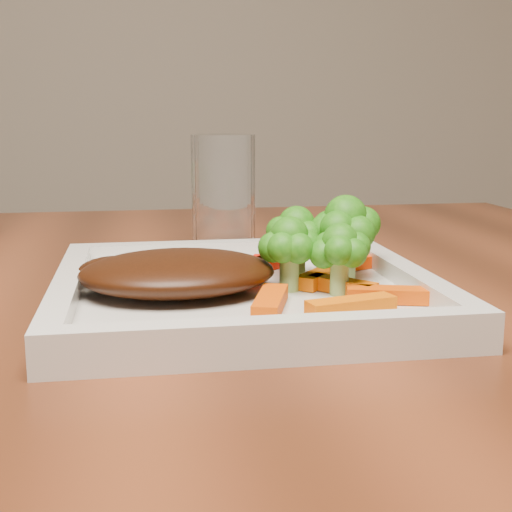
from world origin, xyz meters
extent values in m
cube|color=silver|center=(0.40, -0.07, 0.76)|extent=(0.27, 0.27, 0.01)
ellipsoid|color=#351608|center=(0.35, -0.07, 0.78)|extent=(0.15, 0.12, 0.03)
cube|color=#D35A03|center=(0.46, -0.15, 0.77)|extent=(0.06, 0.03, 0.01)
cube|color=#CA4203|center=(0.50, -0.13, 0.77)|extent=(0.07, 0.03, 0.01)
cube|color=#CF4403|center=(0.41, -0.13, 0.77)|extent=(0.04, 0.07, 0.01)
cube|color=#FF3E04|center=(0.51, -0.02, 0.77)|extent=(0.05, 0.03, 0.01)
cube|color=red|center=(0.42, -0.02, 0.77)|extent=(0.03, 0.05, 0.01)
cube|color=#E75C03|center=(0.47, -0.10, 0.77)|extent=(0.05, 0.05, 0.01)
cube|color=#E55C03|center=(0.46, -0.07, 0.77)|extent=(0.05, 0.05, 0.01)
cylinder|color=white|center=(0.41, 0.11, 0.81)|extent=(0.08, 0.08, 0.12)
cube|color=red|center=(0.42, -0.01, 0.77)|extent=(0.06, 0.05, 0.01)
camera|label=1|loc=(0.33, -0.58, 0.89)|focal=50.00mm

